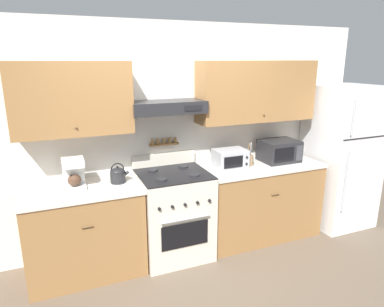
{
  "coord_description": "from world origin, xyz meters",
  "views": [
    {
      "loc": [
        -1.13,
        -2.98,
        2.15
      ],
      "look_at": [
        0.2,
        0.28,
        1.18
      ],
      "focal_mm": 32.0,
      "sensor_mm": 36.0,
      "label": 1
    }
  ],
  "objects": [
    {
      "name": "ground_plane",
      "position": [
        0.0,
        0.0,
        0.0
      ],
      "size": [
        16.0,
        16.0,
        0.0
      ],
      "primitive_type": "plane",
      "color": "brown"
    },
    {
      "name": "stove_range",
      "position": [
        0.0,
        0.32,
        0.49
      ],
      "size": [
        0.75,
        0.72,
        1.11
      ],
      "color": "beige",
      "rests_on": "ground_plane"
    },
    {
      "name": "utensil_crock",
      "position": [
        0.98,
        0.37,
        1.0
      ],
      "size": [
        0.1,
        0.1,
        0.28
      ],
      "color": "#8E7051",
      "rests_on": "counter_right"
    },
    {
      "name": "counter_right",
      "position": [
        1.12,
        0.34,
        0.46
      ],
      "size": [
        1.48,
        0.68,
        0.93
      ],
      "color": "olive",
      "rests_on": "ground_plane"
    },
    {
      "name": "coffee_maker",
      "position": [
        -1.0,
        0.4,
        1.07
      ],
      "size": [
        0.2,
        0.22,
        0.3
      ],
      "color": "white",
      "rests_on": "counter_left"
    },
    {
      "name": "microwave",
      "position": [
        1.41,
        0.39,
        1.06
      ],
      "size": [
        0.45,
        0.37,
        0.26
      ],
      "color": "#232326",
      "rests_on": "counter_right"
    },
    {
      "name": "refrigerator",
      "position": [
        2.31,
        0.28,
        0.92
      ],
      "size": [
        0.76,
        0.78,
        1.84
      ],
      "color": "white",
      "rests_on": "ground_plane"
    },
    {
      "name": "counter_left",
      "position": [
        -0.95,
        0.34,
        0.46
      ],
      "size": [
        1.14,
        0.68,
        0.93
      ],
      "color": "olive",
      "rests_on": "ground_plane"
    },
    {
      "name": "wall_back",
      "position": [
        0.08,
        0.63,
        1.46
      ],
      "size": [
        5.2,
        0.46,
        2.55
      ],
      "color": "silver",
      "rests_on": "ground_plane"
    },
    {
      "name": "tea_kettle",
      "position": [
        -0.58,
        0.37,
        1.01
      ],
      "size": [
        0.2,
        0.15,
        0.21
      ],
      "color": "#232326",
      "rests_on": "counter_left"
    },
    {
      "name": "toaster_oven",
      "position": [
        0.72,
        0.37,
        1.04
      ],
      "size": [
        0.37,
        0.28,
        0.22
      ],
      "color": "#ADAFB5",
      "rests_on": "counter_right"
    }
  ]
}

